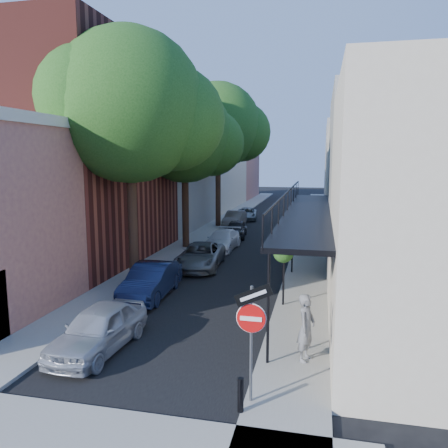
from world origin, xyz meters
The scene contains 20 objects.
ground centered at (0.00, 0.00, 0.00)m, with size 160.00×160.00×0.00m, color black.
road_surface centered at (0.00, 30.00, 0.01)m, with size 6.00×64.00×0.01m, color black.
sidewalk_left centered at (-4.00, 30.00, 0.06)m, with size 2.00×64.00×0.12m, color gray.
sidewalk_right centered at (4.00, 30.00, 0.06)m, with size 2.00×64.00×0.12m, color gray.
sidewalk_cross centered at (0.00, -1.00, 0.06)m, with size 12.00×2.00×0.12m, color gray.
buildings_left centered at (-9.30, 28.76, 4.94)m, with size 10.10×59.10×12.00m.
buildings_right centered at (8.99, 29.49, 4.42)m, with size 9.80×55.00×10.00m.
sign_post centered at (3.16, 0.97, 2.04)m, with size 0.89×0.17×2.99m.
bollard centered at (3.00, 0.50, 0.52)m, with size 0.14×0.14×0.80m, color black.
oak_near centered at (-3.37, 10.26, 7.88)m, with size 7.48×6.80×11.42m.
oak_mid centered at (-3.42, 18.23, 7.06)m, with size 6.60×6.00×10.20m.
oak_far centered at (-3.35, 27.27, 8.26)m, with size 7.70×7.00×11.90m.
parked_car_a centered at (-1.78, 2.93, 0.68)m, with size 1.61×4.01×1.37m, color #999EAA.
parked_car_b centered at (-2.19, 8.09, 0.70)m, with size 1.48×4.25×1.40m, color #121A39.
parked_car_c centered at (-1.51, 13.29, 0.64)m, with size 2.13×4.63×1.29m, color slate.
parked_car_d centered at (-1.40, 18.03, 0.62)m, with size 1.73×4.26×1.24m, color white.
parked_car_e centered at (-1.40, 22.54, 0.62)m, with size 1.46×3.64×1.24m, color black.
parked_car_f centered at (-2.50, 27.62, 0.65)m, with size 1.38×3.95×1.30m, color slate.
parked_car_g centered at (-2.18, 31.90, 0.56)m, with size 1.85×4.01×1.12m, color gray.
pedestrian centered at (4.33, 3.39, 1.08)m, with size 0.70×0.46×1.92m, color slate.
Camera 1 is at (4.61, -8.41, 5.75)m, focal length 35.00 mm.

